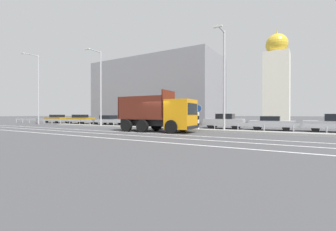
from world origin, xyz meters
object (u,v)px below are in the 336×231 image
at_px(street_lamp_0, 37,86).
at_px(street_lamp_2, 224,76).
at_px(parked_car_4, 180,121).
at_px(street_lamp_1, 100,85).
at_px(parked_car_6, 271,123).
at_px(parked_car_2, 108,120).
at_px(parked_car_1, 81,119).
at_px(church_tower, 277,80).
at_px(median_road_sign, 198,117).
at_px(parked_car_3, 140,120).
at_px(parked_car_5, 224,121).
at_px(parked_car_0, 57,119).
at_px(dump_truck, 166,116).

xyz_separation_m(street_lamp_0, street_lamp_2, (27.82, -0.01, -0.92)).
relative_size(street_lamp_2, parked_car_4, 2.14).
height_order(street_lamp_1, parked_car_6, street_lamp_1).
bearing_deg(parked_car_2, parked_car_1, 87.35).
xyz_separation_m(parked_car_2, church_tower, (20.15, 15.52, 6.10)).
xyz_separation_m(parked_car_4, church_tower, (8.78, 15.35, 6.11)).
distance_m(median_road_sign, parked_car_3, 10.82).
xyz_separation_m(parked_car_1, parked_car_3, (11.74, -0.08, -0.01)).
xyz_separation_m(street_lamp_0, parked_car_4, (21.22, 4.61, -4.94)).
relative_size(parked_car_5, church_tower, 0.28).
bearing_deg(parked_car_0, parked_car_6, -87.09).
bearing_deg(church_tower, parked_car_5, -102.67).
relative_size(parked_car_3, parked_car_4, 1.21).
distance_m(parked_car_0, parked_car_2, 12.27).
bearing_deg(parked_car_0, street_lamp_1, -103.05).
bearing_deg(median_road_sign, parked_car_4, 133.49).
height_order(street_lamp_1, street_lamp_2, street_lamp_1).
relative_size(street_lamp_1, parked_car_2, 1.93).
bearing_deg(street_lamp_0, parked_car_4, 12.26).
height_order(median_road_sign, parked_car_6, median_road_sign).
distance_m(street_lamp_1, street_lamp_2, 14.71).
bearing_deg(parked_car_1, street_lamp_0, -43.73).
bearing_deg(church_tower, parked_car_4, -119.77).
distance_m(median_road_sign, parked_car_0, 28.28).
bearing_deg(parked_car_5, median_road_sign, 162.54).
height_order(median_road_sign, street_lamp_2, street_lamp_2).
distance_m(parked_car_1, parked_car_3, 11.74).
bearing_deg(parked_car_5, parked_car_4, 84.29).
relative_size(street_lamp_2, parked_car_3, 1.77).
height_order(median_road_sign, parked_car_2, median_road_sign).
xyz_separation_m(median_road_sign, street_lamp_1, (-12.38, -0.11, 3.72)).
bearing_deg(parked_car_2, street_lamp_2, -105.93).
relative_size(parked_car_4, church_tower, 0.27).
bearing_deg(street_lamp_1, dump_truck, -12.88).
xyz_separation_m(dump_truck, parked_car_4, (-2.43, 7.02, -0.67)).
distance_m(parked_car_6, church_tower, 16.82).
relative_size(parked_car_6, church_tower, 0.26).
height_order(street_lamp_0, parked_car_4, street_lamp_0).
relative_size(parked_car_5, parked_car_6, 1.05).
height_order(dump_truck, parked_car_0, dump_truck).
distance_m(dump_truck, parked_car_1, 20.98).
xyz_separation_m(dump_truck, church_tower, (6.35, 22.37, 5.44)).
relative_size(parked_car_2, parked_car_3, 0.96).
distance_m(street_lamp_1, parked_car_5, 14.73).
xyz_separation_m(median_road_sign, parked_car_0, (-27.92, 4.47, -0.48)).
xyz_separation_m(median_road_sign, street_lamp_0, (-25.50, -0.10, 4.40)).
relative_size(parked_car_4, parked_car_5, 0.97).
bearing_deg(street_lamp_2, parked_car_4, 145.01).
bearing_deg(street_lamp_0, median_road_sign, 0.23).
bearing_deg(church_tower, parked_car_0, -154.60).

